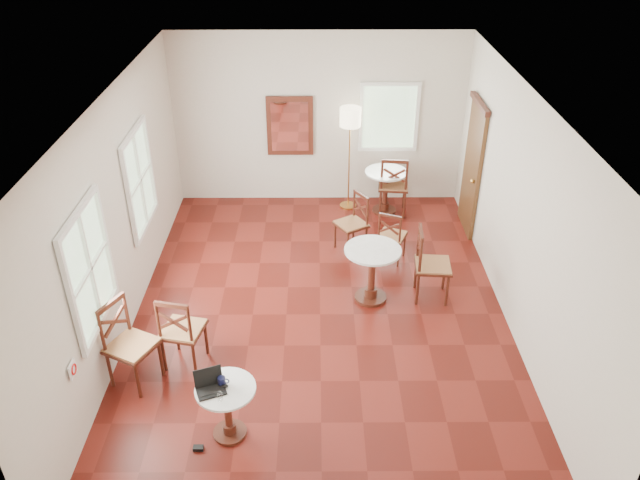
{
  "coord_description": "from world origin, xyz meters",
  "views": [
    {
      "loc": [
        -0.04,
        -6.75,
        5.22
      ],
      "look_at": [
        0.0,
        0.3,
        1.0
      ],
      "focal_mm": 34.99,
      "sensor_mm": 36.0,
      "label": 1
    }
  ],
  "objects_px": {
    "chair_back_b": "(352,223)",
    "floor_lamp": "(350,124)",
    "laptop": "(210,385)",
    "cafe_table_mid": "(372,268)",
    "power_adapter": "(198,448)",
    "chair_mid_b": "(431,265)",
    "cafe_table_near": "(227,406)",
    "water_glass": "(220,396)",
    "navy_mug": "(222,381)",
    "mouse": "(224,386)",
    "cafe_table_back": "(385,187)",
    "chair_near_a": "(182,330)",
    "chair_near_b": "(130,344)",
    "chair_mid_a": "(392,236)",
    "chair_back_a": "(393,185)"
  },
  "relations": [
    {
      "from": "chair_mid_b",
      "to": "mouse",
      "type": "xyz_separation_m",
      "value": [
        -2.52,
        -2.48,
        0.15
      ]
    },
    {
      "from": "chair_back_b",
      "to": "floor_lamp",
      "type": "bearing_deg",
      "value": 147.49
    },
    {
      "from": "floor_lamp",
      "to": "navy_mug",
      "type": "height_order",
      "value": "floor_lamp"
    },
    {
      "from": "cafe_table_near",
      "to": "chair_back_b",
      "type": "relative_size",
      "value": 0.71
    },
    {
      "from": "chair_mid_b",
      "to": "floor_lamp",
      "type": "bearing_deg",
      "value": 24.6
    },
    {
      "from": "cafe_table_near",
      "to": "water_glass",
      "type": "height_order",
      "value": "water_glass"
    },
    {
      "from": "chair_mid_a",
      "to": "chair_mid_b",
      "type": "height_order",
      "value": "chair_mid_b"
    },
    {
      "from": "navy_mug",
      "to": "mouse",
      "type": "bearing_deg",
      "value": -58.89
    },
    {
      "from": "power_adapter",
      "to": "floor_lamp",
      "type": "bearing_deg",
      "value": 71.63
    },
    {
      "from": "chair_near_a",
      "to": "floor_lamp",
      "type": "bearing_deg",
      "value": -105.28
    },
    {
      "from": "navy_mug",
      "to": "power_adapter",
      "type": "bearing_deg",
      "value": -135.69
    },
    {
      "from": "chair_mid_a",
      "to": "mouse",
      "type": "distance_m",
      "value": 4.03
    },
    {
      "from": "mouse",
      "to": "water_glass",
      "type": "xyz_separation_m",
      "value": [
        -0.02,
        -0.17,
        0.03
      ]
    },
    {
      "from": "chair_near_a",
      "to": "mouse",
      "type": "height_order",
      "value": "chair_near_a"
    },
    {
      "from": "chair_mid_b",
      "to": "chair_back_b",
      "type": "height_order",
      "value": "chair_mid_b"
    },
    {
      "from": "water_glass",
      "to": "floor_lamp",
      "type": "bearing_deg",
      "value": 74.16
    },
    {
      "from": "chair_back_b",
      "to": "laptop",
      "type": "relative_size",
      "value": 2.64
    },
    {
      "from": "laptop",
      "to": "navy_mug",
      "type": "bearing_deg",
      "value": 4.76
    },
    {
      "from": "chair_mid_a",
      "to": "laptop",
      "type": "height_order",
      "value": "laptop"
    },
    {
      "from": "water_glass",
      "to": "chair_mid_b",
      "type": "bearing_deg",
      "value": 46.31
    },
    {
      "from": "chair_mid_b",
      "to": "navy_mug",
      "type": "distance_m",
      "value": 3.53
    },
    {
      "from": "chair_near_b",
      "to": "floor_lamp",
      "type": "xyz_separation_m",
      "value": [
        2.71,
        4.39,
        1.01
      ]
    },
    {
      "from": "chair_back_b",
      "to": "power_adapter",
      "type": "distance_m",
      "value": 4.4
    },
    {
      "from": "cafe_table_back",
      "to": "laptop",
      "type": "bearing_deg",
      "value": -114.36
    },
    {
      "from": "cafe_table_mid",
      "to": "navy_mug",
      "type": "height_order",
      "value": "cafe_table_mid"
    },
    {
      "from": "chair_near_a",
      "to": "chair_near_b",
      "type": "distance_m",
      "value": 0.61
    },
    {
      "from": "chair_mid_b",
      "to": "floor_lamp",
      "type": "relative_size",
      "value": 0.58
    },
    {
      "from": "floor_lamp",
      "to": "power_adapter",
      "type": "distance_m",
      "value": 5.93
    },
    {
      "from": "navy_mug",
      "to": "water_glass",
      "type": "xyz_separation_m",
      "value": [
        0.01,
        -0.21,
        0.0
      ]
    },
    {
      "from": "chair_near_a",
      "to": "chair_back_a",
      "type": "distance_m",
      "value": 4.83
    },
    {
      "from": "chair_mid_a",
      "to": "chair_near_a",
      "type": "bearing_deg",
      "value": 63.47
    },
    {
      "from": "cafe_table_back",
      "to": "chair_back_b",
      "type": "distance_m",
      "value": 1.41
    },
    {
      "from": "chair_mid_a",
      "to": "water_glass",
      "type": "height_order",
      "value": "chair_mid_a"
    },
    {
      "from": "floor_lamp",
      "to": "water_glass",
      "type": "relative_size",
      "value": 18.88
    },
    {
      "from": "cafe_table_mid",
      "to": "power_adapter",
      "type": "distance_m",
      "value": 3.35
    },
    {
      "from": "chair_near_a",
      "to": "mouse",
      "type": "distance_m",
      "value": 1.3
    },
    {
      "from": "floor_lamp",
      "to": "water_glass",
      "type": "bearing_deg",
      "value": -105.84
    },
    {
      "from": "chair_near_a",
      "to": "chair_near_b",
      "type": "bearing_deg",
      "value": 40.39
    },
    {
      "from": "cafe_table_back",
      "to": "mouse",
      "type": "xyz_separation_m",
      "value": [
        -2.14,
        -5.02,
        0.2
      ]
    },
    {
      "from": "cafe_table_back",
      "to": "power_adapter",
      "type": "relative_size",
      "value": 7.16
    },
    {
      "from": "navy_mug",
      "to": "laptop",
      "type": "bearing_deg",
      "value": -154.35
    },
    {
      "from": "mouse",
      "to": "power_adapter",
      "type": "xyz_separation_m",
      "value": [
        -0.29,
        -0.22,
        -0.66
      ]
    },
    {
      "from": "chair_mid_b",
      "to": "power_adapter",
      "type": "relative_size",
      "value": 9.92
    },
    {
      "from": "cafe_table_mid",
      "to": "cafe_table_back",
      "type": "bearing_deg",
      "value": 80.45
    },
    {
      "from": "laptop",
      "to": "water_glass",
      "type": "distance_m",
      "value": 0.2
    },
    {
      "from": "mouse",
      "to": "navy_mug",
      "type": "bearing_deg",
      "value": 126.71
    },
    {
      "from": "chair_mid_b",
      "to": "mouse",
      "type": "bearing_deg",
      "value": 138.95
    },
    {
      "from": "chair_near_a",
      "to": "power_adapter",
      "type": "xyz_separation_m",
      "value": [
        0.36,
        -1.33,
        -0.49
      ]
    },
    {
      "from": "chair_mid_b",
      "to": "navy_mug",
      "type": "xyz_separation_m",
      "value": [
        -2.54,
        -2.44,
        0.18
      ]
    },
    {
      "from": "chair_mid_a",
      "to": "chair_near_b",
      "type": "bearing_deg",
      "value": 61.66
    }
  ]
}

